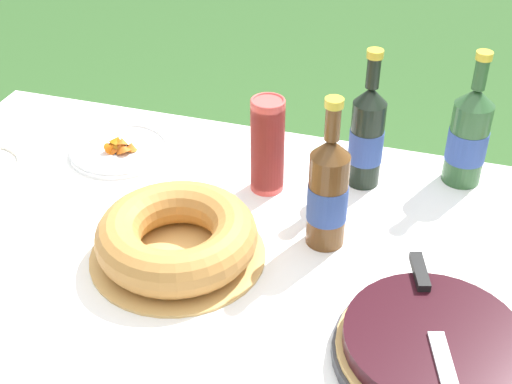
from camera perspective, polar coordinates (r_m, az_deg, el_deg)
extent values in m
cube|color=brown|center=(1.37, -2.54, -6.42)|extent=(1.55, 1.01, 0.03)
cylinder|color=brown|center=(2.20, -16.22, -2.66)|extent=(0.06, 0.06, 0.73)
cube|color=white|center=(1.36, -2.56, -5.78)|extent=(1.56, 1.02, 0.00)
cube|color=white|center=(1.79, 2.89, 3.18)|extent=(1.56, 0.00, 0.10)
cylinder|color=#38383D|center=(1.21, 13.83, -12.51)|extent=(0.32, 0.32, 0.02)
cylinder|color=tan|center=(1.20, 13.93, -12.03)|extent=(0.31, 0.31, 0.01)
cylinder|color=black|center=(1.19, 14.06, -11.40)|extent=(0.29, 0.29, 0.03)
cube|color=silver|center=(1.11, 15.16, -14.32)|extent=(0.08, 0.19, 0.00)
cube|color=black|center=(1.27, 12.97, -6.20)|extent=(0.05, 0.09, 0.01)
cylinder|color=tan|center=(1.38, -6.25, -5.01)|extent=(0.34, 0.34, 0.01)
torus|color=#BC7F3D|center=(1.35, -6.37, -3.51)|extent=(0.31, 0.31, 0.09)
cylinder|color=#E04C47|center=(1.53, 0.90, 1.83)|extent=(0.07, 0.07, 0.09)
cylinder|color=#E04C47|center=(1.52, 0.91, 2.24)|extent=(0.07, 0.07, 0.09)
cylinder|color=#E04C47|center=(1.52, 0.91, 2.66)|extent=(0.07, 0.07, 0.09)
cylinder|color=#E04C47|center=(1.51, 0.91, 3.07)|extent=(0.07, 0.07, 0.09)
cylinder|color=#E04C47|center=(1.50, 0.92, 3.49)|extent=(0.07, 0.07, 0.09)
cylinder|color=#E04C47|center=(1.50, 0.92, 3.92)|extent=(0.07, 0.07, 0.09)
cylinder|color=#E04C47|center=(1.49, 0.93, 4.35)|extent=(0.07, 0.07, 0.09)
cylinder|color=#E04C47|center=(1.48, 0.93, 4.78)|extent=(0.07, 0.07, 0.09)
cylinder|color=#E04C47|center=(1.48, 0.94, 5.22)|extent=(0.07, 0.07, 0.09)
cylinder|color=#E04C47|center=(1.47, 0.94, 5.66)|extent=(0.07, 0.07, 0.09)
torus|color=#E04C47|center=(1.45, 0.96, 7.30)|extent=(0.07, 0.07, 0.01)
cylinder|color=#2D562D|center=(1.60, 16.53, 3.76)|extent=(0.08, 0.08, 0.19)
cylinder|color=#334C93|center=(1.60, 16.51, 3.64)|extent=(0.09, 0.09, 0.07)
cone|color=#2D562D|center=(1.55, 17.21, 7.30)|extent=(0.08, 0.08, 0.04)
cylinder|color=#2D562D|center=(1.53, 17.54, 8.97)|extent=(0.03, 0.03, 0.06)
cylinder|color=gold|center=(1.51, 17.81, 10.35)|extent=(0.03, 0.03, 0.02)
cylinder|color=brown|center=(1.36, 5.73, -0.66)|extent=(0.08, 0.08, 0.20)
cylinder|color=#334C93|center=(1.36, 5.72, -0.79)|extent=(0.08, 0.08, 0.07)
cone|color=brown|center=(1.29, 6.03, 3.54)|extent=(0.08, 0.08, 0.04)
cylinder|color=brown|center=(1.27, 6.16, 5.49)|extent=(0.03, 0.03, 0.06)
cylinder|color=gold|center=(1.25, 6.28, 7.11)|extent=(0.03, 0.03, 0.02)
cylinder|color=black|center=(1.54, 8.79, 3.84)|extent=(0.07, 0.07, 0.20)
cylinder|color=#334C93|center=(1.54, 8.78, 3.72)|extent=(0.07, 0.07, 0.07)
cone|color=black|center=(1.49, 9.19, 7.65)|extent=(0.07, 0.07, 0.04)
cylinder|color=black|center=(1.46, 9.37, 9.41)|extent=(0.03, 0.03, 0.06)
cylinder|color=gold|center=(1.45, 9.52, 10.85)|extent=(0.03, 0.03, 0.02)
cylinder|color=white|center=(1.71, -10.84, 3.26)|extent=(0.23, 0.23, 0.01)
torus|color=white|center=(1.70, -10.87, 3.49)|extent=(0.23, 0.23, 0.01)
cone|color=#CA5512|center=(1.69, -11.53, 3.51)|extent=(0.05, 0.05, 0.04)
cone|color=#AA501A|center=(1.71, -11.02, 4.00)|extent=(0.05, 0.05, 0.03)
cone|color=#BE5414|center=(1.68, -10.64, 3.50)|extent=(0.05, 0.04, 0.04)
cone|color=#AB620C|center=(1.69, -10.99, 3.98)|extent=(0.05, 0.05, 0.04)
cone|color=#CE660C|center=(1.70, -10.85, 3.77)|extent=(0.04, 0.04, 0.03)
cone|color=#A8511D|center=(1.69, -10.83, 3.63)|extent=(0.05, 0.05, 0.04)
cone|color=#C3671F|center=(1.69, -9.97, 3.64)|extent=(0.05, 0.05, 0.03)
cone|color=#CF570C|center=(1.69, -11.49, 3.54)|extent=(0.04, 0.04, 0.04)
cone|color=#AE6409|center=(1.69, -11.05, 4.09)|extent=(0.05, 0.05, 0.03)
cone|color=#AA5815|center=(1.69, -10.68, 3.99)|extent=(0.05, 0.04, 0.04)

